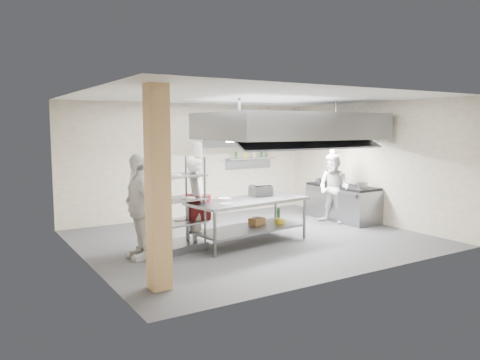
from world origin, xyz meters
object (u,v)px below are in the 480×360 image
cooking_range (342,204)px  griddle (261,191)px  island (249,221)px  pass_rack (172,205)px  chef_plating (139,206)px  stockpot (363,185)px  chef_head (197,201)px  chef_line (334,189)px

cooking_range → griddle: bearing=-171.0°
island → pass_rack: 1.68m
chef_plating → griddle: 2.84m
cooking_range → stockpot: bearing=-85.7°
chef_plating → griddle: size_ratio=4.43×
island → chef_head: bearing=150.9°
island → stockpot: size_ratio=11.09×
pass_rack → chef_head: pass_rack is taller
chef_head → cooking_range: bearing=-68.5°
pass_rack → griddle: (2.12, 0.13, 0.11)m
island → chef_head: size_ratio=1.41×
pass_rack → stockpot: 5.03m
chef_plating → cooking_range: bearing=94.9°
island → chef_plating: 2.37m
island → griddle: 0.83m
chef_line → griddle: size_ratio=3.99×
cooking_range → chef_plating: 5.75m
island → cooking_range: size_ratio=1.27×
cooking_range → chef_head: bearing=-175.0°
chef_line → chef_plating: 5.23m
chef_plating → stockpot: size_ratio=8.38×
pass_rack → chef_plating: chef_plating is taller
chef_plating → griddle: bearing=93.0°
island → chef_plating: chef_plating is taller
pass_rack → chef_line: 4.51m
chef_line → chef_plating: chef_plating is taller
island → chef_line: chef_line is taller
chef_head → griddle: bearing=-76.1°
island → chef_head: chef_head is taller
cooking_range → chef_plating: bearing=-172.9°
chef_line → stockpot: 0.71m
island → stockpot: 3.46m
cooking_range → chef_line: bearing=-158.4°
stockpot → pass_rack: bearing=179.2°
pass_rack → chef_head: (0.61, 0.20, -0.00)m
chef_head → chef_line: bearing=-70.7°
island → cooking_range: bearing=5.5°
chef_line → griddle: (-2.37, -0.26, 0.15)m
island → pass_rack: bearing=165.7°
island → cooking_range: 3.46m
pass_rack → griddle: bearing=-7.7°
cooking_range → chef_plating: chef_plating is taller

